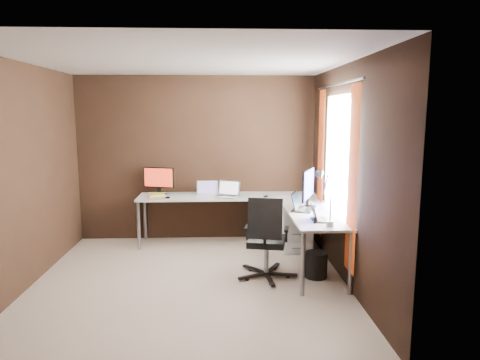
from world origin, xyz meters
The scene contains 15 objects.
room centered at (0.34, 0.07, 1.28)m, with size 3.60×3.60×2.50m.
desk centered at (0.84, 1.04, 0.68)m, with size 2.65×2.25×0.73m.
drawer_pedestal centered at (1.43, 1.15, 0.30)m, with size 0.42×0.50×0.60m, color silver.
monitor_left centered at (-0.56, 1.60, 0.96)m, with size 0.46×0.19×0.41m.
monitor_right centered at (1.49, 0.62, 1.02)m, with size 0.27×0.58×0.51m.
laptop_white centered at (0.17, 1.51, 0.78)m, with size 0.32×0.23×0.21m.
laptop_silver centered at (0.46, 1.41, 0.78)m, with size 0.41×0.36×0.23m.
laptop_black_big centered at (1.37, 0.50, 0.78)m, with size 0.35×0.41×0.23m.
laptop_black_small centered at (1.47, -0.04, 0.77)m, with size 0.20×0.27×0.18m.
book_stack centered at (-0.55, 1.30, 0.77)m, with size 0.27×0.24×0.08m.
mouse_left centered at (-0.40, 1.30, 0.75)m, with size 0.08×0.05×0.03m, color black.
mouse_corner centered at (1.02, 1.33, 0.75)m, with size 0.08×0.05×0.03m, color black.
desk_lamp centered at (1.48, -0.23, 1.11)m, with size 0.19×0.23×0.61m.
office_chair centered at (0.90, 0.10, 0.29)m, with size 0.56×0.58×1.00m.
wastebasket centered at (1.50, 0.10, 0.15)m, with size 0.27×0.27×0.31m, color black.
Camera 1 is at (0.38, -4.74, 1.96)m, focal length 32.00 mm.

